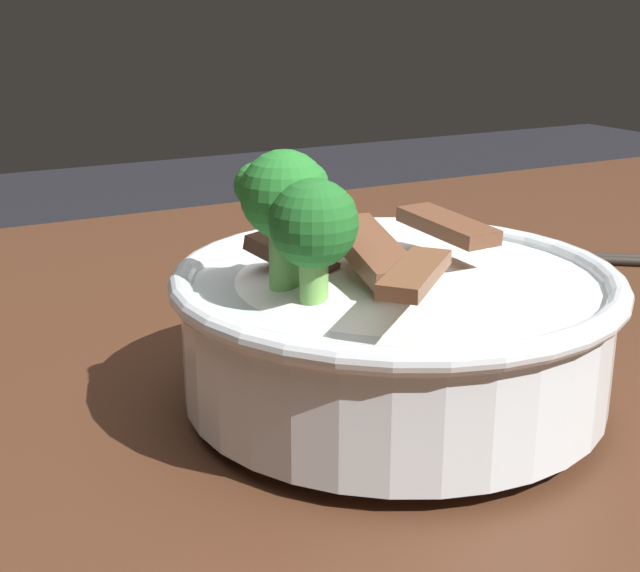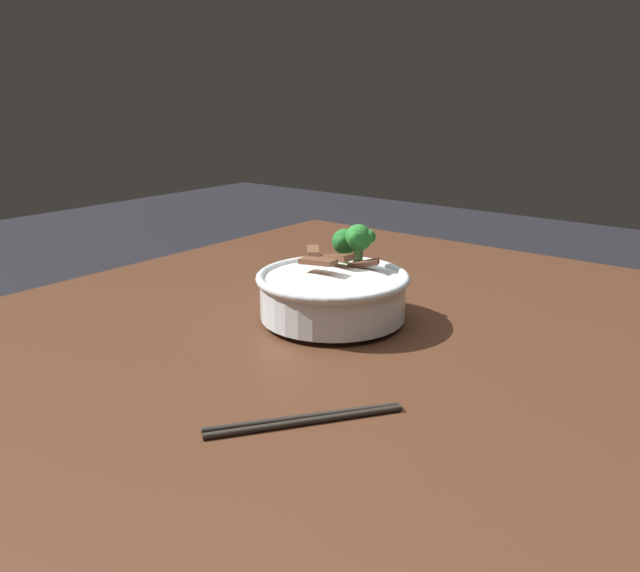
# 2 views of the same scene
# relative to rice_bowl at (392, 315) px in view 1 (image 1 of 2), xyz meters

# --- Properties ---
(dining_table) EXTENTS (1.47, 0.99, 0.76)m
(dining_table) POSITION_rel_rice_bowl_xyz_m (0.15, -0.01, -0.15)
(dining_table) COLOR #472819
(dining_table) RESTS_ON ground
(rice_bowl) EXTENTS (0.22, 0.22, 0.14)m
(rice_bowl) POSITION_rel_rice_bowl_xyz_m (0.00, 0.00, 0.00)
(rice_bowl) COLOR silver
(rice_bowl) RESTS_ON dining_table
(chopsticks_pair) EXTENTS (0.18, 0.14, 0.01)m
(chopsticks_pair) POSITION_rel_rice_bowl_xyz_m (0.26, 0.16, -0.05)
(chopsticks_pair) COLOR #28231E
(chopsticks_pair) RESTS_ON dining_table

